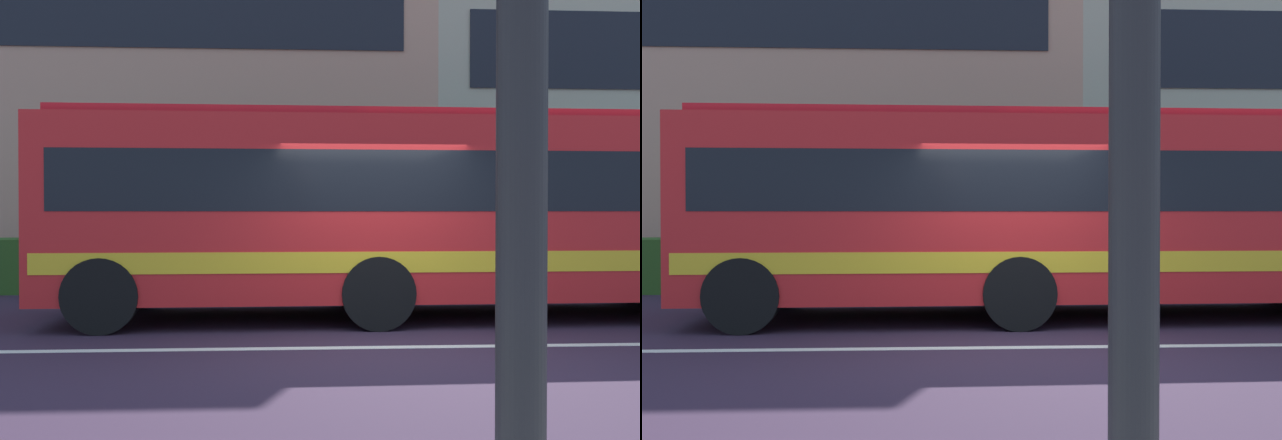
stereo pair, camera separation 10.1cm
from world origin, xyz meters
The scene contains 5 objects.
ground_plane centered at (0.00, 0.00, 0.00)m, with size 160.00×160.00×0.00m, color #312134.
lane_centre_line centered at (0.00, 0.00, 0.00)m, with size 60.00×0.16×0.01m, color silver.
hedge_row_far centered at (1.46, 6.00, 0.53)m, with size 21.07×1.10×1.06m, color #2E591F.
apartment_block_left centered at (-8.24, 13.29, 5.80)m, with size 21.87×8.64×11.59m.
transit_bus centered at (0.68, 2.34, 1.67)m, with size 10.67×2.75×3.03m.
Camera 2 is at (-1.18, -8.12, 1.61)m, focal length 39.12 mm.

